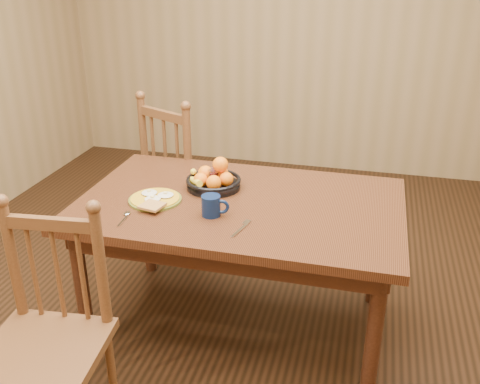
% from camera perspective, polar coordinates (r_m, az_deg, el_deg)
% --- Properties ---
extents(room, '(4.52, 5.02, 2.72)m').
position_cam_1_polar(room, '(2.47, 0.00, 11.72)').
color(room, black).
rests_on(room, ground).
extents(dining_table, '(1.60, 1.00, 0.75)m').
position_cam_1_polar(dining_table, '(2.70, 0.00, -2.61)').
color(dining_table, black).
rests_on(dining_table, ground).
extents(chair_far, '(0.64, 0.62, 1.07)m').
position_cam_1_polar(chair_far, '(3.57, -5.88, 1.61)').
color(chair_far, '#462A15').
rests_on(chair_far, ground).
extents(chair_near, '(0.50, 0.48, 1.01)m').
position_cam_1_polar(chair_near, '(2.31, -19.84, -14.56)').
color(chair_near, '#462A15').
rests_on(chair_near, ground).
extents(breakfast_plate, '(0.26, 0.30, 0.04)m').
position_cam_1_polar(breakfast_plate, '(2.69, -9.05, -0.74)').
color(breakfast_plate, '#59601E').
rests_on(breakfast_plate, dining_table).
extents(fork, '(0.05, 0.18, 0.00)m').
position_cam_1_polar(fork, '(2.41, 0.21, -3.81)').
color(fork, silver).
rests_on(fork, dining_table).
extents(spoon, '(0.04, 0.16, 0.01)m').
position_cam_1_polar(spoon, '(2.57, -12.09, -2.48)').
color(spoon, silver).
rests_on(spoon, dining_table).
extents(coffee_mug, '(0.13, 0.09, 0.10)m').
position_cam_1_polar(coffee_mug, '(2.50, -3.01, -1.45)').
color(coffee_mug, '#0A1737').
rests_on(coffee_mug, dining_table).
extents(juice_glass, '(0.06, 0.06, 0.09)m').
position_cam_1_polar(juice_glass, '(2.84, -2.82, 1.55)').
color(juice_glass, silver).
rests_on(juice_glass, dining_table).
extents(fruit_bowl, '(0.29, 0.29, 0.17)m').
position_cam_1_polar(fruit_bowl, '(2.80, -2.85, 1.36)').
color(fruit_bowl, black).
rests_on(fruit_bowl, dining_table).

